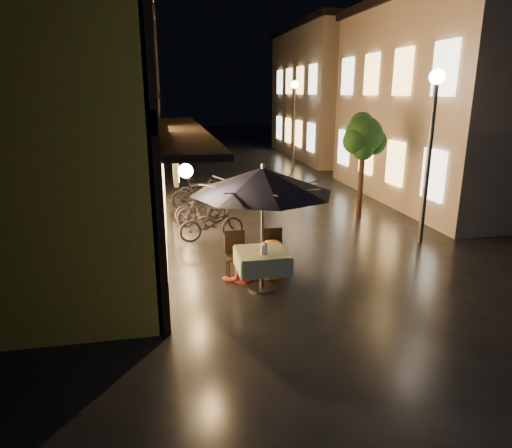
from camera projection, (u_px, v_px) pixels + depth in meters
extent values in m
plane|color=black|center=(338.00, 281.00, 9.29)|extent=(90.00, 90.00, 0.00)
cube|color=orange|center=(60.00, 101.00, 11.00)|extent=(4.50, 11.00, 7.00)
cube|color=black|center=(156.00, 109.00, 11.49)|extent=(0.12, 11.00, 0.35)
cube|color=black|center=(180.00, 131.00, 11.75)|extent=(1.20, 10.50, 0.12)
cube|color=#E8AF5E|center=(152.00, 38.00, 7.84)|extent=(0.10, 0.90, 1.50)
cube|color=#E8AF5E|center=(154.00, 51.00, 10.19)|extent=(0.10, 0.90, 1.50)
cube|color=#E8AF5E|center=(155.00, 58.00, 12.54)|extent=(0.10, 0.90, 1.50)
cube|color=#E8AF5E|center=(156.00, 64.00, 14.90)|extent=(0.10, 0.90, 1.50)
cube|color=#E8AF5E|center=(162.00, 217.00, 8.73)|extent=(0.10, 2.20, 2.40)
cube|color=#E8AF5E|center=(162.00, 183.00, 12.02)|extent=(0.10, 2.20, 2.40)
cube|color=#E8AF5E|center=(162.00, 163.00, 15.32)|extent=(0.10, 2.20, 2.40)
cube|color=#A29281|center=(478.00, 106.00, 15.92)|extent=(7.00, 9.00, 6.50)
cube|color=#E8AF5E|center=(433.00, 175.00, 12.63)|extent=(0.10, 1.00, 1.40)
cube|color=#E8AF5E|center=(445.00, 68.00, 11.85)|extent=(0.10, 1.00, 1.40)
cube|color=#E8AF5E|center=(395.00, 163.00, 14.70)|extent=(0.10, 1.00, 1.40)
cube|color=#E8AF5E|center=(403.00, 72.00, 13.92)|extent=(0.10, 1.00, 1.40)
cube|color=#E8AF5E|center=(366.00, 154.00, 16.78)|extent=(0.10, 1.00, 1.40)
cube|color=#E8AF5E|center=(372.00, 74.00, 15.99)|extent=(0.10, 1.00, 1.40)
cube|color=#E8AF5E|center=(344.00, 147.00, 18.85)|extent=(0.10, 1.00, 1.40)
cube|color=#E8AF5E|center=(347.00, 76.00, 18.07)|extent=(0.10, 1.00, 1.40)
cube|color=#A29281|center=(350.00, 96.00, 26.68)|extent=(7.00, 10.00, 7.00)
cube|color=black|center=(354.00, 28.00, 25.66)|extent=(7.30, 10.30, 0.30)
cube|color=#E8AF5E|center=(311.00, 137.00, 22.99)|extent=(0.10, 1.00, 1.40)
cube|color=#E8AF5E|center=(313.00, 79.00, 22.21)|extent=(0.10, 1.00, 1.40)
cube|color=#E8AF5E|center=(298.00, 134.00, 25.06)|extent=(0.10, 1.00, 1.40)
cube|color=#E8AF5E|center=(300.00, 80.00, 24.28)|extent=(0.10, 1.00, 1.40)
cube|color=#E8AF5E|center=(288.00, 130.00, 27.13)|extent=(0.10, 1.00, 1.40)
cube|color=#E8AF5E|center=(289.00, 81.00, 26.35)|extent=(0.10, 1.00, 1.40)
cube|color=#E8AF5E|center=(279.00, 128.00, 29.21)|extent=(0.10, 1.00, 1.40)
cube|color=#E8AF5E|center=(280.00, 82.00, 28.43)|extent=(0.10, 1.00, 1.40)
cylinder|color=black|center=(361.00, 182.00, 13.68)|extent=(0.16, 0.16, 2.20)
sphere|color=black|center=(364.00, 135.00, 13.29)|extent=(1.10, 1.10, 1.10)
sphere|color=black|center=(373.00, 141.00, 13.50)|extent=(0.80, 0.80, 0.80)
sphere|color=black|center=(356.00, 141.00, 13.13)|extent=(0.76, 0.76, 0.76)
sphere|color=black|center=(362.00, 124.00, 13.49)|extent=(0.70, 0.70, 0.70)
sphere|color=black|center=(363.00, 150.00, 13.14)|extent=(0.60, 0.60, 0.60)
cylinder|color=#59595E|center=(428.00, 164.00, 11.18)|extent=(0.12, 0.12, 4.00)
sphere|color=#FFE5C0|center=(437.00, 77.00, 10.61)|extent=(0.36, 0.36, 0.36)
cylinder|color=#59595E|center=(294.00, 128.00, 22.48)|extent=(0.12, 0.12, 4.00)
sphere|color=#FFE5C0|center=(295.00, 85.00, 21.91)|extent=(0.36, 0.36, 0.36)
cylinder|color=#59595E|center=(262.00, 271.00, 8.85)|extent=(0.10, 0.10, 0.72)
cylinder|color=#59595E|center=(262.00, 288.00, 8.94)|extent=(0.56, 0.56, 0.04)
cube|color=#325B3D|center=(262.00, 253.00, 8.74)|extent=(0.95, 0.95, 0.06)
cube|color=#325B3D|center=(286.00, 259.00, 8.87)|extent=(0.04, 0.95, 0.33)
cube|color=#325B3D|center=(238.00, 262.00, 8.69)|extent=(0.04, 0.95, 0.33)
cube|color=#325B3D|center=(257.00, 252.00, 9.23)|extent=(0.95, 0.04, 0.33)
cube|color=#325B3D|center=(267.00, 270.00, 8.34)|extent=(0.95, 0.04, 0.33)
cylinder|color=#59595E|center=(262.00, 233.00, 8.63)|extent=(0.05, 0.05, 2.30)
cone|color=black|center=(262.00, 181.00, 8.35)|extent=(2.68, 2.68, 0.48)
cylinder|color=#59595E|center=(262.00, 167.00, 8.28)|extent=(0.06, 0.06, 0.12)
cube|color=black|center=(236.00, 257.00, 9.36)|extent=(0.42, 0.42, 0.05)
cube|color=black|center=(235.00, 243.00, 9.47)|extent=(0.42, 0.04, 0.55)
cylinder|color=black|center=(229.00, 272.00, 9.22)|extent=(0.04, 0.04, 0.43)
cylinder|color=black|center=(247.00, 270.00, 9.29)|extent=(0.04, 0.04, 0.43)
cylinder|color=black|center=(227.00, 265.00, 9.56)|extent=(0.04, 0.04, 0.43)
cylinder|color=black|center=(244.00, 264.00, 9.63)|extent=(0.04, 0.04, 0.43)
cube|color=black|center=(274.00, 254.00, 9.51)|extent=(0.42, 0.42, 0.05)
cube|color=black|center=(272.00, 240.00, 9.62)|extent=(0.42, 0.04, 0.55)
cylinder|color=black|center=(268.00, 269.00, 9.37)|extent=(0.04, 0.04, 0.43)
cylinder|color=black|center=(285.00, 267.00, 9.44)|extent=(0.04, 0.04, 0.43)
cylinder|color=black|center=(264.00, 263.00, 9.71)|extent=(0.04, 0.04, 0.43)
cylinder|color=black|center=(280.00, 261.00, 9.78)|extent=(0.04, 0.04, 0.43)
cube|color=white|center=(264.00, 250.00, 8.54)|extent=(0.11, 0.11, 0.18)
cube|color=#FFD88C|center=(264.00, 250.00, 8.54)|extent=(0.07, 0.07, 0.12)
cone|color=white|center=(264.00, 243.00, 8.51)|extent=(0.16, 0.16, 0.07)
imported|color=#EE452C|center=(238.00, 247.00, 9.17)|extent=(0.82, 0.72, 1.42)
imported|color=orange|center=(272.00, 241.00, 9.32)|extent=(1.05, 0.66, 1.56)
imported|color=black|center=(211.00, 223.00, 11.77)|extent=(1.76, 0.82, 0.89)
imported|color=black|center=(202.00, 210.00, 13.09)|extent=(1.56, 0.83, 0.90)
imported|color=black|center=(199.00, 207.00, 13.56)|extent=(1.67, 1.14, 0.83)
imported|color=black|center=(198.00, 194.00, 14.75)|extent=(1.81, 0.72, 1.06)
imported|color=black|center=(201.00, 191.00, 15.67)|extent=(1.77, 1.13, 0.88)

